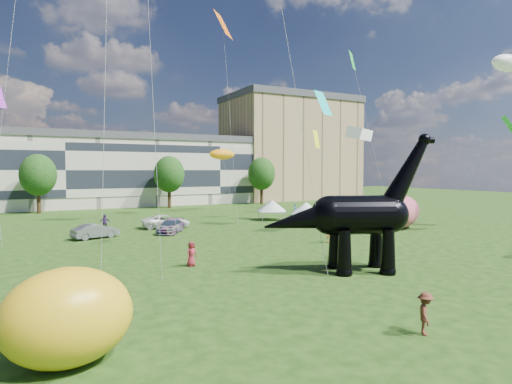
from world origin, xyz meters
name	(u,v)px	position (x,y,z in m)	size (l,w,h in m)	color
ground	(307,293)	(0.00, 0.00, 0.00)	(220.00, 220.00, 0.00)	#16330C
terrace_row	(63,173)	(-8.00, 62.00, 6.00)	(78.00, 11.00, 12.00)	beige
apartment_block	(290,150)	(40.00, 65.00, 11.00)	(28.00, 18.00, 22.00)	tan
tree_mid_left	(38,172)	(-12.00, 53.00, 6.29)	(5.20, 5.20, 9.44)	#382314
tree_mid_right	(169,171)	(8.00, 53.00, 6.29)	(5.20, 5.20, 9.44)	#382314
tree_far_right	(262,171)	(26.00, 53.00, 6.29)	(5.20, 5.20, 9.44)	#382314
dinosaur_sculpture	(354,217)	(5.44, 2.67, 3.50)	(11.06, 5.85, 9.27)	black
car_grey	(95,231)	(-7.64, 24.38, 0.71)	(1.50, 4.31, 1.42)	gray
car_white	(166,221)	(0.42, 28.44, 0.74)	(2.46, 5.34, 1.48)	white
car_dark	(171,226)	(-0.23, 24.52, 0.70)	(1.95, 4.80, 1.39)	#595960
gazebo_near	(306,208)	(17.22, 25.22, 1.80)	(4.81, 4.81, 2.56)	white
gazebo_far	(271,205)	(14.76, 29.59, 1.91)	(4.92, 4.92, 2.72)	silver
inflatable_pink	(399,212)	(23.38, 15.92, 1.88)	(7.53, 3.77, 3.77)	#D3526A
inflatable_yellow	(67,317)	(-11.97, -3.30, 1.66)	(4.31, 3.32, 3.32)	gold
visitors	(175,237)	(-2.23, 16.47, 0.86)	(47.70, 40.29, 1.85)	maroon
kites	(297,64)	(11.41, 18.56, 17.35)	(68.33, 51.07, 30.40)	#F14C10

